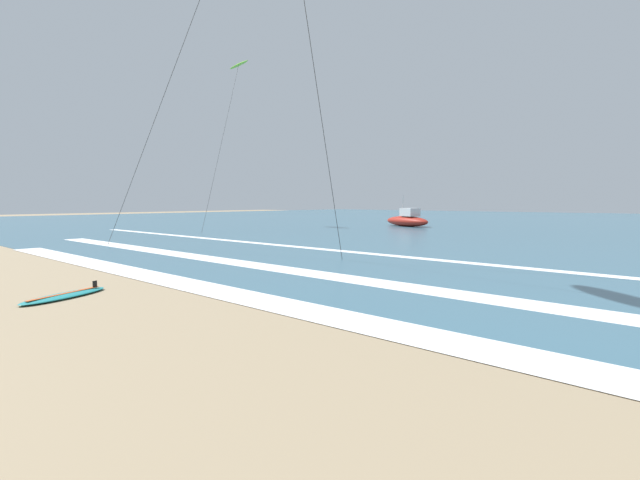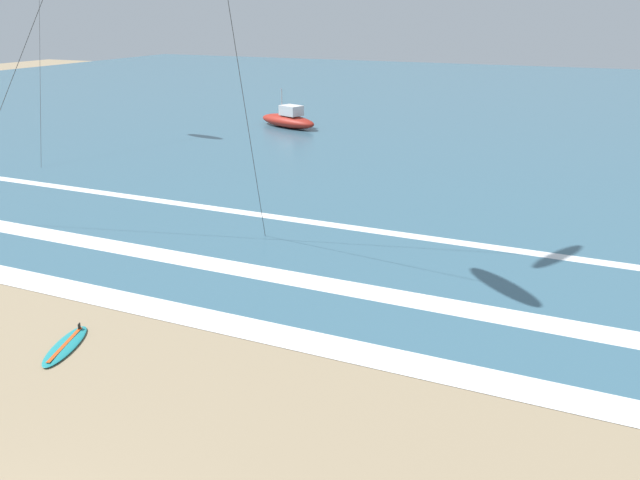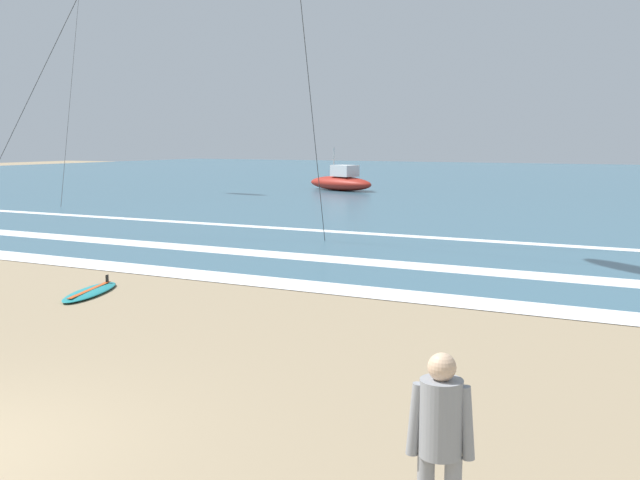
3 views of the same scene
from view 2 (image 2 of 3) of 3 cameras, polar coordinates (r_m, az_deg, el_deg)
name	(u,v)px [view 2 (image 2 of 3)]	position (r m, az deg, el deg)	size (l,w,h in m)	color
ocean_surface	(506,107)	(58.53, 16.57, 11.53)	(140.00, 90.00, 0.01)	#386075
wave_foam_shoreline	(326,345)	(16.17, 0.51, -9.55)	(37.18, 1.10, 0.01)	white
wave_foam_mid_break	(320,283)	(19.60, -0.03, -3.96)	(41.93, 1.04, 0.01)	white
wave_foam_outer_break	(398,234)	(24.01, 7.08, 0.53)	(57.76, 0.57, 0.01)	white
surfboard_near_water	(65,346)	(17.33, -22.14, -8.90)	(1.23, 2.18, 0.25)	teal
offshore_boat	(288,120)	(46.20, -2.92, 10.88)	(5.46, 3.46, 2.70)	maroon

